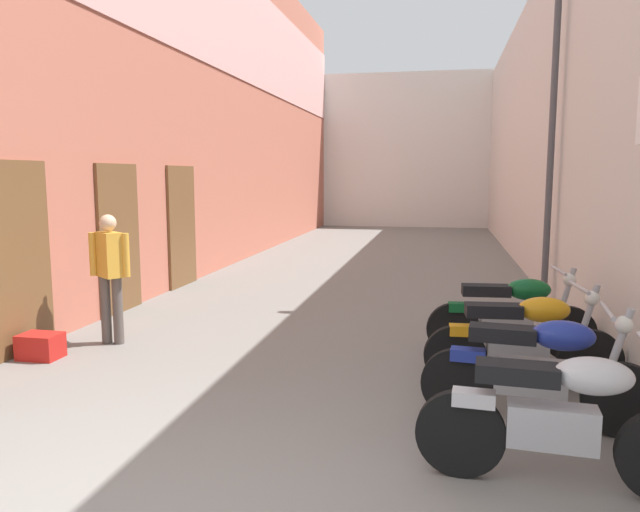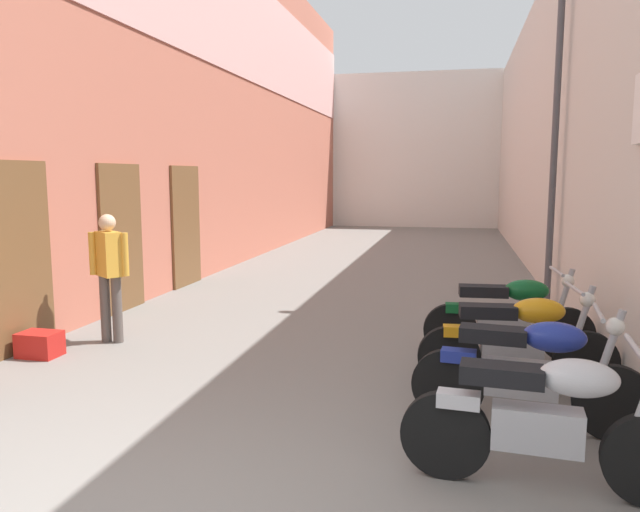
{
  "view_description": "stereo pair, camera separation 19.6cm",
  "coord_description": "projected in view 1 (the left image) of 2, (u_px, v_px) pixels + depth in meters",
  "views": [
    {
      "loc": [
        1.48,
        -2.5,
        2.03
      ],
      "look_at": [
        -0.18,
        5.7,
        0.91
      ],
      "focal_mm": 33.83,
      "sensor_mm": 36.0,
      "label": 1
    },
    {
      "loc": [
        1.68,
        -2.46,
        2.03
      ],
      "look_at": [
        -0.18,
        5.7,
        0.91
      ],
      "focal_mm": 33.83,
      "sensor_mm": 36.0,
      "label": 2
    }
  ],
  "objects": [
    {
      "name": "building_right",
      "position": [
        540.0,
        131.0,
        12.34
      ],
      "size": [
        0.45,
        21.44,
        5.86
      ],
      "color": "beige",
      "rests_on": "ground"
    },
    {
      "name": "ground_plane",
      "position": [
        361.0,
        283.0,
        11.46
      ],
      "size": [
        37.44,
        37.44,
        0.0
      ],
      "primitive_type": "plane",
      "color": "slate"
    },
    {
      "name": "motorcycle_nearest",
      "position": [
        562.0,
        416.0,
        3.87
      ],
      "size": [
        1.85,
        0.58,
        1.04
      ],
      "color": "black",
      "rests_on": "ground"
    },
    {
      "name": "street_lamp",
      "position": [
        547.0,
        118.0,
        9.01
      ],
      "size": [
        0.79,
        0.18,
        4.94
      ],
      "color": "#47474C",
      "rests_on": "ground"
    },
    {
      "name": "plastic_crate",
      "position": [
        41.0,
        346.0,
        6.72
      ],
      "size": [
        0.44,
        0.32,
        0.28
      ],
      "primitive_type": "cube",
      "color": "red",
      "rests_on": "ground"
    },
    {
      "name": "building_left",
      "position": [
        223.0,
        95.0,
        13.51
      ],
      "size": [
        0.45,
        21.44,
        7.59
      ],
      "color": "#B76651",
      "rests_on": "ground"
    },
    {
      "name": "building_far_end",
      "position": [
        406.0,
        151.0,
        24.39
      ],
      "size": [
        9.43,
        2.0,
        5.96
      ],
      "primitive_type": "cube",
      "color": "silver",
      "rests_on": "ground"
    },
    {
      "name": "motorcycle_third",
      "position": [
        524.0,
        338.0,
        5.71
      ],
      "size": [
        1.85,
        0.58,
        1.04
      ],
      "color": "black",
      "rests_on": "ground"
    },
    {
      "name": "motorcycle_fourth",
      "position": [
        512.0,
        314.0,
        6.71
      ],
      "size": [
        1.85,
        0.58,
        1.04
      ],
      "color": "black",
      "rests_on": "ground"
    },
    {
      "name": "motorcycle_second",
      "position": [
        539.0,
        368.0,
        4.82
      ],
      "size": [
        1.85,
        0.58,
        1.04
      ],
      "color": "black",
      "rests_on": "ground"
    },
    {
      "name": "pedestrian_mid_alley",
      "position": [
        110.0,
        269.0,
        7.22
      ],
      "size": [
        0.52,
        0.36,
        1.57
      ],
      "color": "#564C47",
      "rests_on": "ground"
    }
  ]
}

